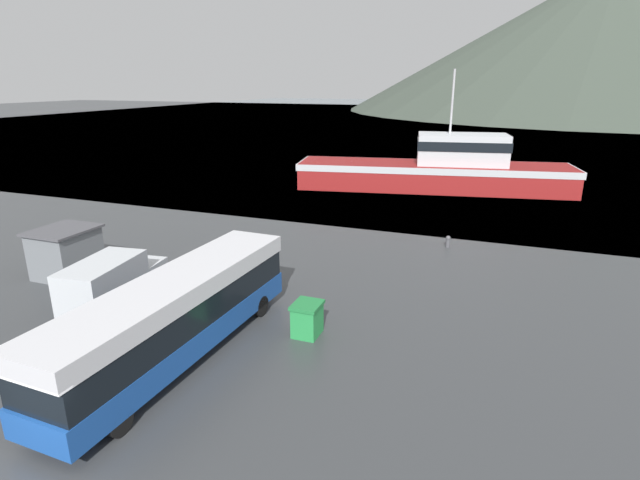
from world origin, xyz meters
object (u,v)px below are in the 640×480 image
(tour_bus, at_px, (177,313))
(delivery_van, at_px, (112,283))
(fishing_boat, at_px, (439,169))
(dock_kiosk, at_px, (66,252))
(storage_bin, at_px, (307,319))

(tour_bus, bearing_deg, delivery_van, 157.40)
(fishing_boat, distance_m, dock_kiosk, 32.21)
(fishing_boat, xyz_separation_m, dock_kiosk, (-14.86, -28.57, -0.63))
(storage_bin, xyz_separation_m, dock_kiosk, (-13.99, 1.55, 0.57))
(delivery_van, relative_size, storage_bin, 4.22)
(delivery_van, relative_size, dock_kiosk, 1.89)
(tour_bus, relative_size, storage_bin, 8.78)
(delivery_van, distance_m, storage_bin, 8.88)
(fishing_boat, bearing_deg, storage_bin, 167.89)
(tour_bus, relative_size, delivery_van, 2.08)
(fishing_boat, bearing_deg, delivery_van, 152.19)
(dock_kiosk, bearing_deg, delivery_van, -25.02)
(delivery_van, distance_m, dock_kiosk, 5.71)
(delivery_van, bearing_deg, tour_bus, -31.83)
(storage_bin, bearing_deg, tour_bus, -139.37)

